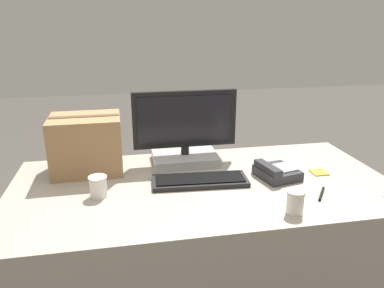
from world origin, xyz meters
name	(u,v)px	position (x,y,z in m)	size (l,w,h in m)	color
office_desk	(203,248)	(0.00, 0.00, 0.36)	(1.80, 0.90, 0.72)	#A89E8E
monitor	(185,137)	(-0.04, 0.28, 0.86)	(0.55, 0.25, 0.39)	#B7B7B7
keyboard	(200,180)	(-0.02, 0.01, 0.73)	(0.46, 0.19, 0.03)	black
desk_phone	(276,172)	(0.36, -0.01, 0.75)	(0.21, 0.22, 0.08)	#2D2D33
paper_cup_left	(98,187)	(-0.48, -0.05, 0.77)	(0.08, 0.08, 0.09)	white
paper_cup_right	(295,202)	(0.30, -0.35, 0.77)	(0.07, 0.07, 0.10)	white
cardboard_box	(87,144)	(-0.54, 0.26, 0.86)	(0.35, 0.27, 0.29)	#9E754C
pen_marker	(322,194)	(0.49, -0.22, 0.73)	(0.09, 0.12, 0.01)	black
sticky_note_pad	(319,172)	(0.60, 0.01, 0.72)	(0.08, 0.08, 0.01)	gold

